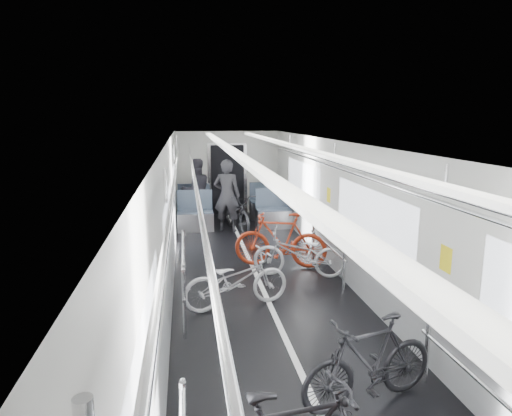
{
  "coord_description": "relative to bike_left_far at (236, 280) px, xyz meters",
  "views": [
    {
      "loc": [
        -1.22,
        -6.23,
        2.83
      ],
      "look_at": [
        0.0,
        1.55,
        1.23
      ],
      "focal_mm": 32.0,
      "sensor_mm": 36.0,
      "label": 1
    }
  ],
  "objects": [
    {
      "name": "bike_left_far",
      "position": [
        0.0,
        0.0,
        0.0
      ],
      "size": [
        1.72,
        0.92,
        0.86
      ],
      "primitive_type": "imported",
      "rotation": [
        0.0,
        0.0,
        1.8
      ],
      "color": "#B5B4B9",
      "rests_on": "floor"
    },
    {
      "name": "bike_right_mid",
      "position": [
        1.25,
        1.14,
        0.0
      ],
      "size": [
        1.73,
        0.99,
        0.86
      ],
      "primitive_type": "imported",
      "rotation": [
        0.0,
        0.0,
        -1.84
      ],
      "color": "#B1B1B6",
      "rests_on": "floor"
    },
    {
      "name": "person_standing",
      "position": [
        0.29,
        4.62,
        0.47
      ],
      "size": [
        0.76,
        0.61,
        1.8
      ],
      "primitive_type": "imported",
      "rotation": [
        0.0,
        0.0,
        2.84
      ],
      "color": "black",
      "rests_on": "floor"
    },
    {
      "name": "person_seated",
      "position": [
        -0.43,
        5.8,
        0.43
      ],
      "size": [
        0.98,
        0.85,
        1.72
      ],
      "primitive_type": "imported",
      "rotation": [
        0.0,
        0.0,
        3.42
      ],
      "color": "#2F2D35",
      "rests_on": "floor"
    },
    {
      "name": "car_shell",
      "position": [
        0.51,
        1.6,
        0.7
      ],
      "size": [
        3.02,
        14.01,
        2.41
      ],
      "color": "black",
      "rests_on": "ground"
    },
    {
      "name": "bike_aisle",
      "position": [
        0.54,
        4.62,
        0.06
      ],
      "size": [
        0.99,
        1.93,
        0.97
      ],
      "primitive_type": "imported",
      "rotation": [
        0.0,
        0.0,
        0.2
      ],
      "color": "black",
      "rests_on": "floor"
    },
    {
      "name": "bike_right_far",
      "position": [
        1.04,
        1.74,
        0.1
      ],
      "size": [
        1.83,
        1.03,
        1.06
      ],
      "primitive_type": "imported",
      "rotation": [
        0.0,
        0.0,
        -1.89
      ],
      "color": "#A12B13",
      "rests_on": "floor"
    },
    {
      "name": "bike_right_near",
      "position": [
        1.03,
        -2.54,
        0.03
      ],
      "size": [
        1.59,
        0.8,
        0.92
      ],
      "primitive_type": "imported",
      "rotation": [
        0.0,
        0.0,
        -1.32
      ],
      "color": "black",
      "rests_on": "floor"
    }
  ]
}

